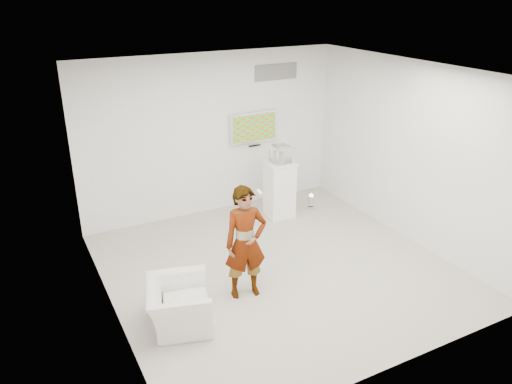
% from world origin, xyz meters
% --- Properties ---
extents(room, '(5.01, 5.01, 3.00)m').
position_xyz_m(room, '(0.00, 0.00, 1.50)').
color(room, '#A6A198').
rests_on(room, ground).
extents(tv, '(1.00, 0.08, 0.60)m').
position_xyz_m(tv, '(0.85, 2.45, 1.55)').
color(tv, silver).
rests_on(tv, room).
extents(logo_decal, '(0.90, 0.02, 0.30)m').
position_xyz_m(logo_decal, '(1.35, 2.49, 2.55)').
color(logo_decal, slate).
rests_on(logo_decal, room).
extents(person, '(0.65, 0.48, 1.63)m').
position_xyz_m(person, '(-0.75, -0.39, 0.82)').
color(person, white).
rests_on(person, room).
extents(armchair, '(1.00, 1.08, 0.58)m').
position_xyz_m(armchair, '(-1.82, -0.60, 0.29)').
color(armchair, white).
rests_on(armchair, room).
extents(pedestal, '(0.56, 0.56, 1.07)m').
position_xyz_m(pedestal, '(0.98, 1.66, 0.54)').
color(pedestal, white).
rests_on(pedestal, room).
extents(floor_uplight, '(0.22, 0.22, 0.30)m').
position_xyz_m(floor_uplight, '(1.69, 1.63, 0.15)').
color(floor_uplight, silver).
rests_on(floor_uplight, room).
extents(vitrine, '(0.32, 0.32, 0.31)m').
position_xyz_m(vitrine, '(0.98, 1.66, 1.23)').
color(vitrine, white).
rests_on(vitrine, pedestal).
extents(console, '(0.06, 0.16, 0.22)m').
position_xyz_m(console, '(0.98, 1.66, 1.18)').
color(console, white).
rests_on(console, pedestal).
extents(wii_remote, '(0.06, 0.15, 0.04)m').
position_xyz_m(wii_remote, '(-0.48, -0.28, 1.47)').
color(wii_remote, white).
rests_on(wii_remote, person).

